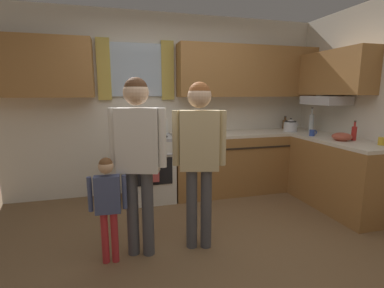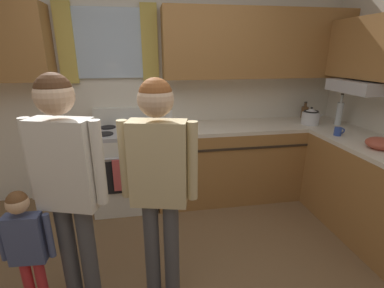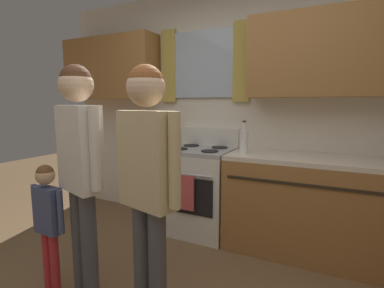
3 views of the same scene
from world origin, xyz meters
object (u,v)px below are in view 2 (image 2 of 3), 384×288
Objects in this scene: stove_oven at (125,166)px; stovetop_kettle at (311,116)px; bottle_tall_clear at (339,113)px; adult_holding_child at (66,174)px; adult_in_plaid at (159,172)px; mixing_bowl at (380,144)px; small_child at (27,243)px; mug_cobalt_blue at (338,131)px; bottle_milk_white at (169,120)px; bottle_squat_brown at (305,112)px.

stove_oven is 4.02× the size of stovetop_kettle.
adult_holding_child is (-2.72, -1.20, -0.02)m from bottle_tall_clear.
mixing_bowl is at bearing 11.43° from adult_in_plaid.
bottle_tall_clear reaches higher than small_child.
bottle_tall_clear is 0.85m from mixing_bowl.
adult_holding_child is 0.51m from small_child.
mug_cobalt_blue is at bearing -14.86° from stove_oven.
mug_cobalt_blue is (1.69, -0.47, -0.08)m from bottle_milk_white.
adult_holding_child is at bearing 177.58° from adult_in_plaid.
stovetop_kettle reaches higher than mug_cobalt_blue.
mixing_bowl is at bearing -26.70° from bottle_milk_white.
bottle_milk_white is at bearing 59.87° from adult_holding_child.
bottle_squat_brown is at bearing 10.85° from bottle_milk_white.
small_child is at bearing -109.40° from stove_oven.
adult_holding_child reaches higher than mixing_bowl.
mug_cobalt_blue is (2.19, -0.58, 0.48)m from stove_oven.
bottle_tall_clear is 1.59× the size of mixing_bowl.
bottle_squat_brown reaches higher than mug_cobalt_blue.
small_child is (-2.81, -1.68, -0.38)m from bottle_squat_brown.
stovetop_kettle is 0.17× the size of adult_holding_child.
adult_in_plaid is at bearing -168.57° from mixing_bowl.
mixing_bowl is 2.01m from adult_in_plaid.
bottle_squat_brown is 0.46m from bottle_tall_clear.
mug_cobalt_blue is at bearing 17.71° from small_child.
small_child is (-2.79, -0.43, -0.35)m from mixing_bowl.
adult_holding_child is at bearing -161.71° from mug_cobalt_blue.
bottle_tall_clear is at bearing -14.40° from stovetop_kettle.
bottle_milk_white is 2.00m from mixing_bowl.
bottle_tall_clear reaches higher than mixing_bowl.
bottle_milk_white reaches higher than stovetop_kettle.
bottle_milk_white is 0.20× the size of adult_in_plaid.
stovetop_kettle is at bearing 0.25° from bottle_milk_white.
mixing_bowl is at bearing -90.62° from bottle_squat_brown.
stove_oven is 4.75× the size of mixing_bowl.
stove_oven is at bearing 80.38° from adult_holding_child.
mug_cobalt_blue is 0.44m from mixing_bowl.
stove_oven is 1.51m from adult_holding_child.
adult_holding_child is at bearing -99.62° from stove_oven.
small_child is at bearing -171.16° from mixing_bowl.
bottle_tall_clear is (1.98, -0.07, 0.02)m from bottle_milk_white.
small_child is (-0.51, -1.45, 0.13)m from stove_oven.
bottle_squat_brown is at bearing 32.52° from adult_holding_child.
adult_holding_child reaches higher than adult_in_plaid.
bottle_squat_brown reaches higher than mixing_bowl.
adult_holding_child reaches higher than stovetop_kettle.
stovetop_kettle reaches higher than mixing_bowl.
mixing_bowl is 0.24× the size of small_child.
bottle_squat_brown is (2.30, 0.23, 0.51)m from stove_oven.
bottle_squat_brown is 0.75× the size of stovetop_kettle.
adult_holding_child is 0.55m from adult_in_plaid.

